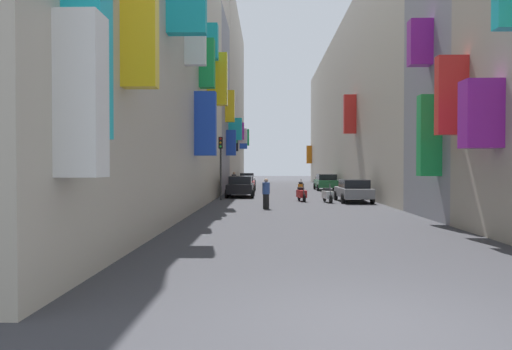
{
  "coord_description": "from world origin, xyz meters",
  "views": [
    {
      "loc": [
        -1.61,
        -5.88,
        2.12
      ],
      "look_at": [
        -2.2,
        18.8,
        1.68
      ],
      "focal_mm": 30.9,
      "sensor_mm": 36.0,
      "label": 1
    }
  ],
  "objects_px": {
    "parked_car_grey": "(353,190)",
    "traffic_light_near_corner": "(221,157)",
    "pedestrian_crossing": "(234,183)",
    "scooter_red": "(302,194)",
    "scooter_silver": "(316,183)",
    "pedestrian_near_left": "(266,194)",
    "parked_car_silver": "(247,179)",
    "parked_car_green": "(326,182)",
    "parked_car_red": "(244,183)",
    "scooter_orange": "(301,187)",
    "parked_car_black": "(240,186)",
    "scooter_white": "(328,195)"
  },
  "relations": [
    {
      "from": "parked_car_silver",
      "to": "parked_car_grey",
      "type": "xyz_separation_m",
      "value": [
        7.62,
        -25.37,
        -0.02
      ]
    },
    {
      "from": "scooter_red",
      "to": "pedestrian_crossing",
      "type": "distance_m",
      "value": 8.61
    },
    {
      "from": "parked_car_grey",
      "to": "parked_car_green",
      "type": "distance_m",
      "value": 13.66
    },
    {
      "from": "parked_car_green",
      "to": "pedestrian_near_left",
      "type": "relative_size",
      "value": 2.64
    },
    {
      "from": "scooter_red",
      "to": "scooter_orange",
      "type": "bearing_deg",
      "value": 85.79
    },
    {
      "from": "parked_car_green",
      "to": "pedestrian_crossing",
      "type": "height_order",
      "value": "pedestrian_crossing"
    },
    {
      "from": "scooter_white",
      "to": "parked_car_black",
      "type": "bearing_deg",
      "value": 138.78
    },
    {
      "from": "scooter_orange",
      "to": "parked_car_silver",
      "type": "bearing_deg",
      "value": 109.76
    },
    {
      "from": "parked_car_red",
      "to": "parked_car_silver",
      "type": "bearing_deg",
      "value": 91.5
    },
    {
      "from": "scooter_white",
      "to": "parked_car_green",
      "type": "bearing_deg",
      "value": 82.64
    },
    {
      "from": "parked_car_red",
      "to": "scooter_orange",
      "type": "xyz_separation_m",
      "value": [
        4.9,
        -0.95,
        -0.26
      ]
    },
    {
      "from": "parked_car_black",
      "to": "pedestrian_crossing",
      "type": "xyz_separation_m",
      "value": [
        -0.7,
        3.18,
        0.11
      ]
    },
    {
      "from": "pedestrian_near_left",
      "to": "parked_car_black",
      "type": "bearing_deg",
      "value": 101.49
    },
    {
      "from": "parked_car_red",
      "to": "scooter_white",
      "type": "distance_m",
      "value": 13.36
    },
    {
      "from": "parked_car_red",
      "to": "scooter_silver",
      "type": "bearing_deg",
      "value": 45.93
    },
    {
      "from": "parked_car_red",
      "to": "pedestrian_near_left",
      "type": "xyz_separation_m",
      "value": [
        1.93,
        -16.31,
        0.04
      ]
    },
    {
      "from": "parked_car_red",
      "to": "scooter_silver",
      "type": "height_order",
      "value": "parked_car_red"
    },
    {
      "from": "parked_car_black",
      "to": "pedestrian_near_left",
      "type": "height_order",
      "value": "pedestrian_near_left"
    },
    {
      "from": "parked_car_black",
      "to": "parked_car_grey",
      "type": "bearing_deg",
      "value": -31.74
    },
    {
      "from": "parked_car_red",
      "to": "scooter_white",
      "type": "height_order",
      "value": "parked_car_red"
    },
    {
      "from": "parked_car_grey",
      "to": "scooter_white",
      "type": "xyz_separation_m",
      "value": [
        -1.63,
        -0.42,
        -0.26
      ]
    },
    {
      "from": "parked_car_grey",
      "to": "traffic_light_near_corner",
      "type": "xyz_separation_m",
      "value": [
        -8.26,
        1.34,
        2.06
      ]
    },
    {
      "from": "parked_car_silver",
      "to": "parked_car_grey",
      "type": "distance_m",
      "value": 26.49
    },
    {
      "from": "scooter_white",
      "to": "pedestrian_crossing",
      "type": "relative_size",
      "value": 1.08
    },
    {
      "from": "parked_car_green",
      "to": "traffic_light_near_corner",
      "type": "xyz_separation_m",
      "value": [
        -8.45,
        -12.32,
        2.01
      ]
    },
    {
      "from": "parked_car_green",
      "to": "parked_car_grey",
      "type": "bearing_deg",
      "value": -90.8
    },
    {
      "from": "parked_car_green",
      "to": "scooter_silver",
      "type": "relative_size",
      "value": 2.16
    },
    {
      "from": "scooter_orange",
      "to": "scooter_silver",
      "type": "height_order",
      "value": "same"
    },
    {
      "from": "parked_car_green",
      "to": "pedestrian_crossing",
      "type": "relative_size",
      "value": 2.31
    },
    {
      "from": "parked_car_silver",
      "to": "scooter_orange",
      "type": "xyz_separation_m",
      "value": [
        5.25,
        -14.63,
        -0.28
      ]
    },
    {
      "from": "parked_car_red",
      "to": "pedestrian_crossing",
      "type": "xyz_separation_m",
      "value": [
        -0.61,
        -4.07,
        0.17
      ]
    },
    {
      "from": "scooter_red",
      "to": "traffic_light_near_corner",
      "type": "xyz_separation_m",
      "value": [
        -5.14,
        0.9,
        2.32
      ]
    },
    {
      "from": "parked_car_silver",
      "to": "parked_car_red",
      "type": "distance_m",
      "value": 13.68
    },
    {
      "from": "scooter_silver",
      "to": "pedestrian_crossing",
      "type": "relative_size",
      "value": 1.07
    },
    {
      "from": "parked_car_silver",
      "to": "scooter_silver",
      "type": "relative_size",
      "value": 2.11
    },
    {
      "from": "parked_car_red",
      "to": "traffic_light_near_corner",
      "type": "relative_size",
      "value": 1.09
    },
    {
      "from": "scooter_red",
      "to": "traffic_light_near_corner",
      "type": "bearing_deg",
      "value": 170.1
    },
    {
      "from": "scooter_orange",
      "to": "pedestrian_near_left",
      "type": "distance_m",
      "value": 15.64
    },
    {
      "from": "parked_car_grey",
      "to": "pedestrian_crossing",
      "type": "height_order",
      "value": "pedestrian_crossing"
    },
    {
      "from": "parked_car_red",
      "to": "scooter_silver",
      "type": "distance_m",
      "value": 10.27
    },
    {
      "from": "parked_car_silver",
      "to": "scooter_white",
      "type": "distance_m",
      "value": 26.48
    },
    {
      "from": "parked_car_silver",
      "to": "traffic_light_near_corner",
      "type": "distance_m",
      "value": 24.12
    },
    {
      "from": "scooter_silver",
      "to": "pedestrian_near_left",
      "type": "height_order",
      "value": "pedestrian_near_left"
    },
    {
      "from": "parked_car_green",
      "to": "scooter_red",
      "type": "xyz_separation_m",
      "value": [
        -3.32,
        -13.22,
        -0.31
      ]
    },
    {
      "from": "traffic_light_near_corner",
      "to": "parked_car_green",
      "type": "bearing_deg",
      "value": 55.55
    },
    {
      "from": "parked_car_green",
      "to": "scooter_orange",
      "type": "relative_size",
      "value": 2.29
    },
    {
      "from": "scooter_white",
      "to": "traffic_light_near_corner",
      "type": "height_order",
      "value": "traffic_light_near_corner"
    },
    {
      "from": "scooter_red",
      "to": "parked_car_green",
      "type": "bearing_deg",
      "value": 75.92
    },
    {
      "from": "parked_car_green",
      "to": "pedestrian_crossing",
      "type": "bearing_deg",
      "value": -143.15
    },
    {
      "from": "parked_car_red",
      "to": "scooter_silver",
      "type": "relative_size",
      "value": 2.33
    }
  ]
}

